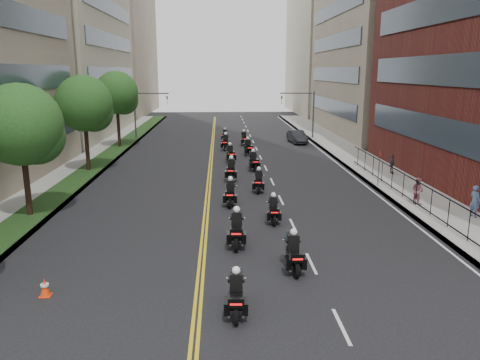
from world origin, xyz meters
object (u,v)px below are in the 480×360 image
object	(u,v)px
motorcycle_6	(231,171)
pedestrian_c	(392,164)
motorcycle_0	(236,296)
motorcycle_1	(294,254)
pedestrian_a	(475,201)
motorcycle_10	(226,143)
pedestrian_b	(417,191)
motorcycle_5	(259,182)
motorcycle_7	(253,162)
motorcycle_8	(230,154)
motorcycle_12	(225,136)
motorcycle_11	(244,139)
motorcycle_4	(230,194)
motorcycle_2	(237,230)
motorcycle_9	(248,148)
motorcycle_3	(273,211)
parked_sedan	(297,137)

from	to	relation	value
motorcycle_6	pedestrian_c	bearing A→B (deg)	9.65
motorcycle_0	motorcycle_1	xyz separation A→B (m)	(2.47, 3.43, 0.04)
pedestrian_a	motorcycle_10	bearing A→B (deg)	10.15
pedestrian_b	pedestrian_a	bearing A→B (deg)	-169.79
motorcycle_5	motorcycle_7	distance (m)	6.89
motorcycle_8	pedestrian_b	bearing A→B (deg)	-60.65
motorcycle_12	motorcycle_10	bearing A→B (deg)	-85.46
motorcycle_1	motorcycle_12	xyz separation A→B (m)	(-2.39, 36.22, -0.08)
motorcycle_5	motorcycle_11	size ratio (longest dim) A/B	0.96
motorcycle_1	motorcycle_4	distance (m)	9.92
motorcycle_2	motorcycle_5	distance (m)	10.11
motorcycle_2	motorcycle_1	bearing A→B (deg)	-49.15
motorcycle_8	motorcycle_10	size ratio (longest dim) A/B	0.97
motorcycle_6	motorcycle_8	xyz separation A→B (m)	(0.08, 7.02, -0.03)
motorcycle_1	motorcycle_11	bearing A→B (deg)	90.18
motorcycle_7	motorcycle_9	world-z (taller)	motorcycle_9
motorcycle_3	motorcycle_6	world-z (taller)	motorcycle_6
motorcycle_4	motorcycle_3	bearing A→B (deg)	-52.88
motorcycle_8	motorcycle_11	bearing A→B (deg)	71.66
motorcycle_4	pedestrian_b	size ratio (longest dim) A/B	1.49
motorcycle_12	parked_sedan	distance (m)	8.35
motorcycle_5	parked_sedan	size ratio (longest dim) A/B	0.54
motorcycle_4	motorcycle_9	distance (m)	17.09
pedestrian_a	pedestrian_b	distance (m)	3.39
motorcycle_5	pedestrian_b	size ratio (longest dim) A/B	1.42
motorcycle_9	pedestrian_b	size ratio (longest dim) A/B	1.51
motorcycle_12	pedestrian_c	bearing A→B (deg)	-51.29
motorcycle_9	motorcycle_11	world-z (taller)	motorcycle_9
motorcycle_11	pedestrian_a	xyz separation A→B (m)	(11.23, -26.49, 0.34)
pedestrian_a	motorcycle_8	bearing A→B (deg)	18.28
motorcycle_1	pedestrian_c	world-z (taller)	motorcycle_1
motorcycle_5	pedestrian_a	xyz separation A→B (m)	(11.28, -6.57, 0.37)
motorcycle_0	motorcycle_11	world-z (taller)	motorcycle_11
motorcycle_9	motorcycle_10	distance (m)	4.06
motorcycle_10	parked_sedan	world-z (taller)	motorcycle_10
motorcycle_10	pedestrian_b	world-z (taller)	motorcycle_10
motorcycle_2	motorcycle_11	bearing A→B (deg)	89.50
motorcycle_2	motorcycle_12	distance (m)	33.35
motorcycle_4	pedestrian_a	size ratio (longest dim) A/B	1.35
motorcycle_12	pedestrian_b	world-z (taller)	pedestrian_b
motorcycle_4	pedestrian_a	bearing A→B (deg)	-10.63
motorcycle_1	motorcycle_10	xyz separation A→B (m)	(-2.37, 30.06, 0.03)
motorcycle_4	pedestrian_c	size ratio (longest dim) A/B	1.58
motorcycle_7	motorcycle_8	xyz separation A→B (m)	(-1.82, 3.57, 0.00)
motorcycle_0	motorcycle_12	world-z (taller)	motorcycle_0
motorcycle_1	motorcycle_8	xyz separation A→B (m)	(-2.05, 23.27, 0.01)
motorcycle_11	parked_sedan	distance (m)	6.30
motorcycle_2	motorcycle_8	world-z (taller)	motorcycle_2
motorcycle_10	pedestrian_a	size ratio (longest dim) A/B	1.39
motorcycle_1	motorcycle_7	size ratio (longest dim) A/B	0.98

